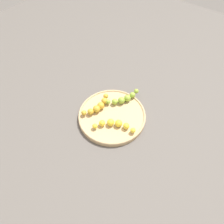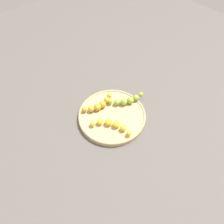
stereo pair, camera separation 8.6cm
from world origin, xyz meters
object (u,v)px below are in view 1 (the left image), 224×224
banana_yellow (114,124)px  fruit_bowl (112,116)px  banana_green (124,98)px  banana_spotted (98,106)px

banana_yellow → fruit_bowl: bearing=16.9°
fruit_bowl → banana_green: banana_green is taller
banana_spotted → banana_green: size_ratio=1.01×
banana_yellow → banana_green: bearing=-9.8°
fruit_bowl → banana_yellow: bearing=-133.7°
banana_yellow → banana_green: 0.15m
fruit_bowl → banana_spotted: size_ratio=1.91×
banana_spotted → banana_green: 0.12m
banana_yellow → banana_green: (0.14, 0.05, 0.00)m
banana_spotted → banana_green: (0.11, -0.07, -0.00)m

